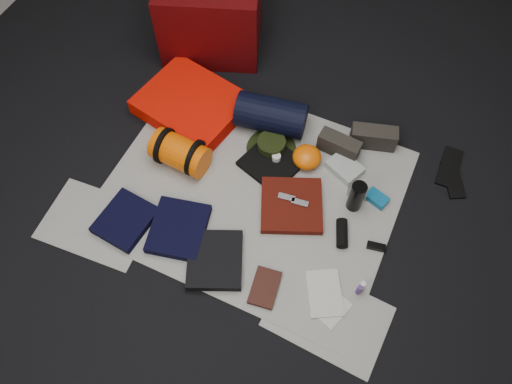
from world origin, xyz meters
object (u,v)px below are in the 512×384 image
at_px(red_cabinet, 211,13).
at_px(water_bottle, 356,196).
at_px(compact_camera, 357,191).
at_px(paperback_book, 265,288).
at_px(stuff_sack, 180,153).
at_px(navy_duffel, 271,115).
at_px(sleeping_pad, 192,104).

relative_size(red_cabinet, water_bottle, 2.95).
relative_size(compact_camera, paperback_book, 0.54).
bearing_deg(compact_camera, red_cabinet, 144.70).
distance_m(red_cabinet, stuff_sack, 1.00).
xyz_separation_m(navy_duffel, paperback_book, (0.39, -0.96, -0.09)).
bearing_deg(compact_camera, sleeping_pad, 167.05).
distance_m(red_cabinet, compact_camera, 1.49).
bearing_deg(stuff_sack, navy_duffel, 51.20).
height_order(red_cabinet, sleeping_pad, red_cabinet).
bearing_deg(navy_duffel, paperback_book, -77.01).
xyz_separation_m(sleeping_pad, water_bottle, (1.14, -0.22, 0.05)).
distance_m(navy_duffel, paperback_book, 1.04).
relative_size(sleeping_pad, water_bottle, 2.85).
distance_m(sleeping_pad, stuff_sack, 0.39).
distance_m(sleeping_pad, navy_duffel, 0.51).
bearing_deg(red_cabinet, navy_duffel, -57.85).
xyz_separation_m(stuff_sack, navy_duffel, (0.37, 0.46, 0.01)).
bearing_deg(stuff_sack, water_bottle, 8.26).
distance_m(red_cabinet, paperback_book, 1.80).
relative_size(water_bottle, paperback_book, 1.04).
bearing_deg(paperback_book, red_cabinet, 117.45).
distance_m(water_bottle, paperback_book, 0.70).
distance_m(sleeping_pad, paperback_book, 1.25).
bearing_deg(navy_duffel, red_cabinet, 133.63).
xyz_separation_m(navy_duffel, compact_camera, (0.64, -0.23, -0.09)).
relative_size(sleeping_pad, compact_camera, 5.47).
xyz_separation_m(red_cabinet, compact_camera, (1.28, -0.72, -0.23)).
relative_size(stuff_sack, navy_duffel, 0.78).
distance_m(navy_duffel, water_bottle, 0.72).
height_order(sleeping_pad, paperback_book, sleeping_pad).
distance_m(navy_duffel, compact_camera, 0.68).
height_order(stuff_sack, paperback_book, stuff_sack).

